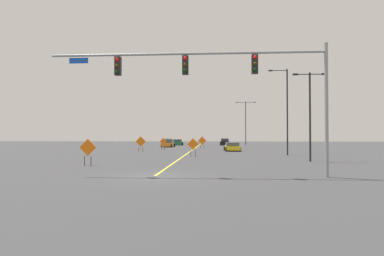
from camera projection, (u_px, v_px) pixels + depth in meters
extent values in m
plane|color=#38383A|center=(155.00, 176.00, 18.48)|extent=(182.76, 182.76, 0.00)
cube|color=yellow|center=(199.00, 145.00, 69.12)|extent=(0.16, 101.53, 0.01)
cylinder|color=gray|center=(326.00, 110.00, 17.91)|extent=(0.20, 0.20, 7.31)
cylinder|color=gray|center=(185.00, 54.00, 18.50)|extent=(15.37, 0.14, 0.14)
cube|color=black|center=(255.00, 64.00, 18.22)|extent=(0.34, 0.32, 1.05)
sphere|color=red|center=(255.00, 57.00, 18.06)|extent=(0.22, 0.22, 0.22)
sphere|color=#3C3106|center=(255.00, 64.00, 18.05)|extent=(0.22, 0.22, 0.22)
sphere|color=black|center=(255.00, 70.00, 18.05)|extent=(0.22, 0.22, 0.22)
cube|color=black|center=(185.00, 65.00, 18.49)|extent=(0.34, 0.32, 1.05)
sphere|color=red|center=(185.00, 58.00, 18.32)|extent=(0.22, 0.22, 0.22)
sphere|color=#3C3106|center=(185.00, 65.00, 18.32)|extent=(0.22, 0.22, 0.22)
sphere|color=black|center=(185.00, 71.00, 18.31)|extent=(0.22, 0.22, 0.22)
cube|color=black|center=(118.00, 66.00, 18.75)|extent=(0.34, 0.32, 1.05)
sphere|color=red|center=(117.00, 59.00, 18.59)|extent=(0.22, 0.22, 0.22)
sphere|color=#3C3106|center=(117.00, 66.00, 18.58)|extent=(0.22, 0.22, 0.22)
sphere|color=black|center=(117.00, 72.00, 18.57)|extent=(0.22, 0.22, 0.22)
cube|color=#1447B7|center=(79.00, 61.00, 18.91)|extent=(1.10, 0.03, 0.32)
cylinder|color=black|center=(310.00, 117.00, 28.31)|extent=(0.16, 0.16, 7.64)
cylinder|color=black|center=(303.00, 74.00, 28.42)|extent=(1.22, 0.08, 0.08)
cube|color=#262628|center=(295.00, 74.00, 28.46)|extent=(0.44, 0.24, 0.14)
cylinder|color=black|center=(317.00, 74.00, 28.34)|extent=(1.22, 0.08, 0.08)
cube|color=#262628|center=(324.00, 74.00, 28.30)|extent=(0.44, 0.24, 0.14)
cylinder|color=black|center=(287.00, 112.00, 36.91)|extent=(0.16, 0.16, 9.64)
cylinder|color=black|center=(279.00, 71.00, 37.06)|extent=(1.84, 0.08, 0.08)
cube|color=#262628|center=(270.00, 71.00, 37.12)|extent=(0.44, 0.24, 0.14)
cylinder|color=black|center=(246.00, 123.00, 73.89)|extent=(0.16, 0.16, 9.66)
cylinder|color=black|center=(241.00, 102.00, 74.05)|extent=(1.97, 0.08, 0.08)
cube|color=#262628|center=(237.00, 102.00, 74.12)|extent=(0.44, 0.24, 0.14)
cylinder|color=black|center=(250.00, 102.00, 73.92)|extent=(1.97, 0.08, 0.08)
cube|color=#262628|center=(254.00, 102.00, 73.85)|extent=(0.44, 0.24, 0.14)
cube|color=orange|center=(141.00, 142.00, 44.53)|extent=(1.40, 0.17, 1.40)
cylinder|color=black|center=(139.00, 149.00, 44.50)|extent=(0.05, 0.05, 0.64)
cylinder|color=black|center=(143.00, 149.00, 44.51)|extent=(0.05, 0.05, 0.64)
cube|color=orange|center=(193.00, 144.00, 34.48)|extent=(1.20, 0.24, 1.21)
cylinder|color=black|center=(191.00, 153.00, 34.43)|extent=(0.05, 0.05, 0.69)
cylinder|color=black|center=(195.00, 153.00, 34.48)|extent=(0.05, 0.05, 0.69)
cube|color=orange|center=(88.00, 147.00, 24.59)|extent=(1.28, 0.07, 1.28)
cylinder|color=black|center=(85.00, 161.00, 24.60)|extent=(0.05, 0.05, 0.69)
cylinder|color=black|center=(91.00, 161.00, 24.55)|extent=(0.05, 0.05, 0.69)
cube|color=orange|center=(202.00, 141.00, 53.53)|extent=(1.38, 0.12, 1.38)
cylinder|color=black|center=(201.00, 147.00, 53.54)|extent=(0.05, 0.05, 0.59)
cylinder|color=black|center=(204.00, 147.00, 53.47)|extent=(0.05, 0.05, 0.59)
cube|color=orange|center=(163.00, 142.00, 48.91)|extent=(1.07, 0.24, 1.08)
cylinder|color=black|center=(162.00, 148.00, 48.94)|extent=(0.05, 0.05, 0.71)
cylinder|color=black|center=(165.00, 148.00, 48.83)|extent=(0.05, 0.05, 0.71)
cube|color=#196B38|center=(178.00, 143.00, 72.11)|extent=(2.06, 4.43, 0.57)
cube|color=#333D47|center=(178.00, 140.00, 72.34)|extent=(1.78, 2.59, 0.52)
cylinder|color=black|center=(173.00, 144.00, 70.60)|extent=(0.25, 0.65, 0.64)
cylinder|color=black|center=(182.00, 144.00, 70.57)|extent=(0.25, 0.65, 0.64)
cylinder|color=black|center=(174.00, 143.00, 73.64)|extent=(0.25, 0.65, 0.64)
cylinder|color=black|center=(183.00, 143.00, 73.61)|extent=(0.25, 0.65, 0.64)
cube|color=gold|center=(232.00, 148.00, 46.54)|extent=(2.09, 4.51, 0.56)
cube|color=#333D47|center=(232.00, 144.00, 46.33)|extent=(1.80, 2.46, 0.49)
cylinder|color=black|center=(237.00, 148.00, 48.07)|extent=(0.25, 0.65, 0.64)
cylinder|color=black|center=(225.00, 148.00, 48.10)|extent=(0.25, 0.65, 0.64)
cylinder|color=black|center=(240.00, 149.00, 44.98)|extent=(0.25, 0.65, 0.64)
cylinder|color=black|center=(226.00, 149.00, 45.01)|extent=(0.25, 0.65, 0.64)
cube|color=black|center=(225.00, 143.00, 71.28)|extent=(1.78, 4.55, 0.72)
cube|color=#333D47|center=(225.00, 140.00, 71.06)|extent=(1.58, 2.20, 0.58)
cylinder|color=black|center=(228.00, 143.00, 72.81)|extent=(0.23, 0.64, 0.64)
cylinder|color=black|center=(220.00, 143.00, 72.91)|extent=(0.23, 0.64, 0.64)
cylinder|color=black|center=(229.00, 144.00, 69.64)|extent=(0.23, 0.64, 0.64)
cylinder|color=black|center=(221.00, 144.00, 69.74)|extent=(0.23, 0.64, 0.64)
cube|color=#1E389E|center=(169.00, 142.00, 76.00)|extent=(1.96, 4.11, 0.68)
cube|color=#333D47|center=(169.00, 140.00, 76.21)|extent=(1.73, 2.29, 0.48)
cylinder|color=black|center=(164.00, 143.00, 74.66)|extent=(0.23, 0.64, 0.64)
cylinder|color=black|center=(172.00, 143.00, 74.49)|extent=(0.23, 0.64, 0.64)
cylinder|color=black|center=(166.00, 143.00, 77.49)|extent=(0.23, 0.64, 0.64)
cylinder|color=black|center=(174.00, 143.00, 77.32)|extent=(0.23, 0.64, 0.64)
cube|color=orange|center=(168.00, 145.00, 61.11)|extent=(1.98, 4.66, 0.57)
cube|color=#333D47|center=(168.00, 141.00, 61.35)|extent=(1.70, 2.32, 0.64)
cylinder|color=black|center=(162.00, 145.00, 59.61)|extent=(0.25, 0.65, 0.64)
cylinder|color=black|center=(171.00, 146.00, 59.41)|extent=(0.25, 0.65, 0.64)
cylinder|color=black|center=(165.00, 145.00, 62.80)|extent=(0.25, 0.65, 0.64)
cylinder|color=black|center=(174.00, 145.00, 62.59)|extent=(0.25, 0.65, 0.64)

